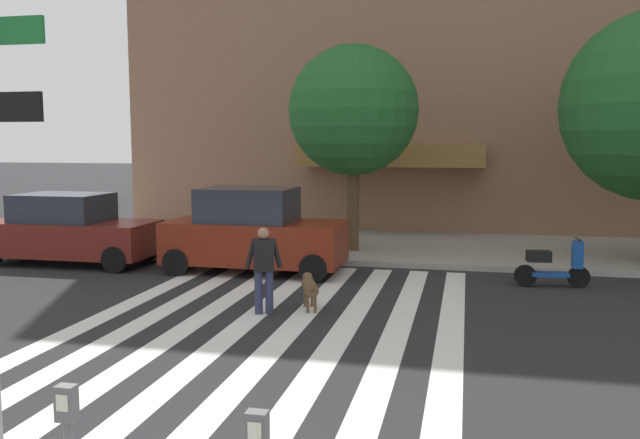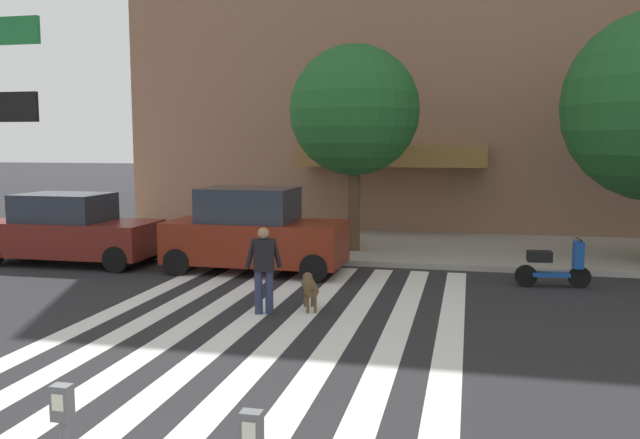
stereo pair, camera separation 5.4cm
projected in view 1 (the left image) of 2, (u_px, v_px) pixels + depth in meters
ground_plane at (307, 331)px, 11.33m from camera, size 160.00×160.00×0.00m
sidewalk_far at (377, 246)px, 20.02m from camera, size 80.00×6.00×0.15m
crosswalk_stripes at (265, 328)px, 11.49m from camera, size 6.75×11.36×0.01m
parked_car_near_curb at (68, 230)px, 17.48m from camera, size 4.53×1.98×1.86m
parked_car_behind_first at (253, 232)px, 16.36m from camera, size 4.39×2.01×2.09m
parked_scooter at (552, 266)px, 14.68m from camera, size 1.63×0.50×1.11m
street_tree_nearest at (353, 111)px, 18.40m from camera, size 3.63×3.63×5.75m
pedestrian_dog_walker at (264, 265)px, 12.33m from camera, size 0.69×0.36×1.64m
dog_on_leash at (310, 287)px, 12.72m from camera, size 0.52×1.08×0.65m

